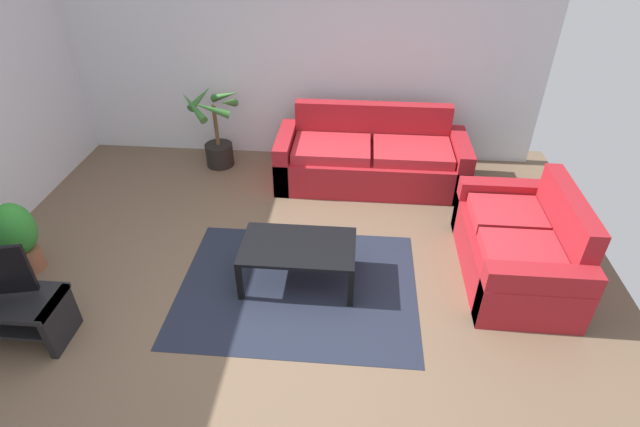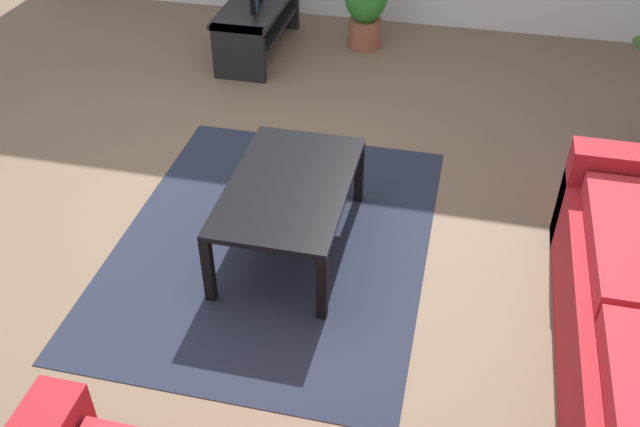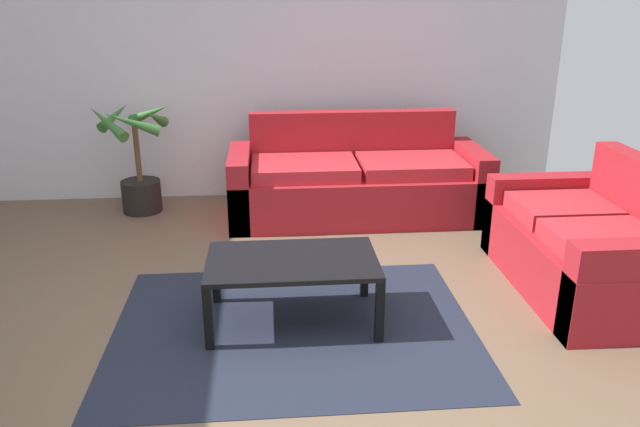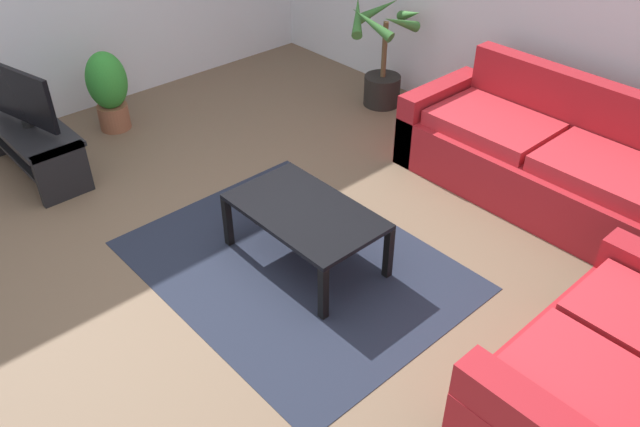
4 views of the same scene
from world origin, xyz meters
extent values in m
plane|color=brown|center=(0.00, 0.00, 0.00)|extent=(6.60, 6.60, 0.00)
cube|color=silver|center=(0.00, 3.00, 1.35)|extent=(6.00, 0.06, 2.70)
cube|color=maroon|center=(0.90, 2.25, 0.21)|extent=(2.28, 0.90, 0.42)
cube|color=maroon|center=(0.90, 2.62, 0.66)|extent=(1.92, 0.16, 0.48)
cube|color=maroon|center=(-0.15, 2.25, 0.31)|extent=(0.18, 0.90, 0.62)
cube|color=maroon|center=(1.95, 2.25, 0.31)|extent=(0.18, 0.90, 0.62)
cube|color=#B8272F|center=(0.42, 2.20, 0.48)|extent=(0.92, 0.66, 0.12)
cube|color=#B8272F|center=(1.38, 2.20, 0.48)|extent=(0.92, 0.66, 0.12)
cube|color=maroon|center=(2.25, 0.67, 0.21)|extent=(0.90, 1.53, 0.42)
cube|color=maroon|center=(2.25, 1.34, 0.31)|extent=(0.90, 0.18, 0.62)
cube|color=#B8272F|center=(2.20, 0.38, 0.48)|extent=(0.66, 0.54, 0.12)
cube|color=#B8272F|center=(2.20, 0.96, 0.48)|extent=(0.66, 0.54, 0.12)
cube|color=black|center=(0.24, 0.39, 0.41)|extent=(1.04, 0.63, 0.03)
cube|color=black|center=(-0.26, 0.10, 0.20)|extent=(0.05, 0.05, 0.39)
cube|color=black|center=(0.73, 0.10, 0.20)|extent=(0.05, 0.05, 0.39)
cube|color=black|center=(-0.26, 0.68, 0.20)|extent=(0.05, 0.05, 0.39)
cube|color=black|center=(0.73, 0.68, 0.20)|extent=(0.05, 0.05, 0.39)
cube|color=#1E2333|center=(0.24, 0.29, 0.00)|extent=(2.20, 1.70, 0.01)
cylinder|color=black|center=(-1.08, 2.55, 0.15)|extent=(0.36, 0.36, 0.30)
cylinder|color=brown|center=(-1.08, 2.55, 0.57)|extent=(0.05, 0.05, 0.54)
cone|color=#356E2E|center=(-0.88, 2.52, 0.89)|extent=(0.16, 0.43, 0.24)
cone|color=#356E2E|center=(-0.97, 2.76, 0.89)|extent=(0.46, 0.31, 0.26)
cone|color=#356E2E|center=(-1.27, 2.64, 0.89)|extent=(0.27, 0.42, 0.24)
cone|color=#356E2E|center=(-1.27, 2.36, 0.89)|extent=(0.45, 0.45, 0.29)
cone|color=#356E2E|center=(-1.05, 2.32, 0.89)|extent=(0.49, 0.17, 0.26)
camera|label=1|loc=(0.73, -3.05, 3.17)|focal=27.39mm
camera|label=2|loc=(3.13, 1.21, 2.57)|focal=39.79mm
camera|label=3|loc=(0.11, -3.06, 1.97)|focal=34.85mm
camera|label=4|loc=(2.81, -1.81, 2.83)|focal=35.55mm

